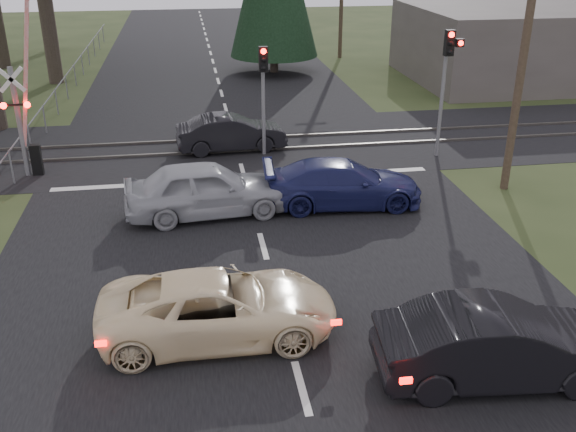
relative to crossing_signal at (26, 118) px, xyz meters
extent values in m
plane|color=#2A3618|center=(7.27, -9.79, -2.06)|extent=(120.00, 120.00, 0.00)
cube|color=black|center=(7.27, 0.21, -2.05)|extent=(14.00, 100.00, 0.01)
cube|color=black|center=(7.27, 2.21, -2.05)|extent=(120.00, 8.00, 0.01)
cube|color=silver|center=(7.27, -1.59, -2.05)|extent=(13.00, 0.35, 0.00)
cube|color=#59544C|center=(7.27, 1.41, -2.01)|extent=(120.00, 0.12, 0.10)
cube|color=#59544C|center=(7.27, 3.01, -2.01)|extent=(120.00, 0.12, 0.10)
cylinder|color=slate|center=(-0.23, 0.01, -0.16)|extent=(0.18, 0.18, 3.80)
cube|color=white|center=(-0.23, -0.09, 1.34)|extent=(0.88, 0.03, 0.88)
cube|color=white|center=(-0.23, -0.09, 1.34)|extent=(0.88, 0.03, 0.88)
cube|color=black|center=(-0.23, -0.07, 0.49)|extent=(0.90, 0.06, 0.06)
sphere|color=#FF0C07|center=(-0.61, -0.14, 0.49)|extent=(0.22, 0.22, 0.22)
sphere|color=#FF0C07|center=(0.15, -0.14, 0.49)|extent=(0.22, 0.22, 0.22)
cube|color=black|center=(0.12, 0.01, -1.51)|extent=(0.35, 0.25, 1.10)
cube|color=red|center=(0.32, 0.01, 1.94)|extent=(1.16, 0.10, 5.93)
cylinder|color=slate|center=(14.77, -0.19, -0.16)|extent=(0.14, 0.14, 3.80)
cube|color=black|center=(14.77, -0.37, 2.19)|extent=(0.32, 0.24, 0.90)
sphere|color=#FF0C07|center=(14.77, -0.50, 2.49)|extent=(0.20, 0.20, 0.20)
sphere|color=black|center=(14.77, -0.50, 2.19)|extent=(0.18, 0.18, 0.18)
sphere|color=black|center=(14.77, -0.50, 1.89)|extent=(0.18, 0.18, 0.18)
cube|color=black|center=(15.15, -0.37, 2.19)|extent=(0.28, 0.22, 0.28)
sphere|color=#FF0C07|center=(15.15, -0.49, 2.19)|extent=(0.18, 0.18, 0.18)
cylinder|color=slate|center=(8.27, 1.01, -0.46)|extent=(0.14, 0.14, 3.20)
cube|color=black|center=(8.27, 0.83, 1.59)|extent=(0.32, 0.24, 0.90)
sphere|color=#FF0C07|center=(8.27, 0.70, 1.89)|extent=(0.20, 0.20, 0.20)
sphere|color=black|center=(8.27, 0.70, 1.59)|extent=(0.18, 0.18, 0.18)
sphere|color=black|center=(8.27, 0.70, 1.29)|extent=(0.18, 0.18, 0.18)
cylinder|color=#4C3D2D|center=(15.77, -3.79, 2.44)|extent=(0.26, 0.26, 9.00)
cylinder|color=#473D33|center=(-1.73, 15.21, 0.64)|extent=(0.80, 0.80, 5.40)
cylinder|color=#473D33|center=(-3.73, 26.21, 0.64)|extent=(0.80, 0.80, 5.40)
cylinder|color=#473D33|center=(10.77, 16.21, -1.06)|extent=(0.50, 0.50, 2.00)
cube|color=#59514C|center=(25.27, 12.21, -0.06)|extent=(14.00, 10.00, 4.00)
imported|color=#F9E2B2|center=(5.85, -10.79, -1.36)|extent=(5.00, 2.32, 1.39)
imported|color=black|center=(11.01, -13.06, -1.29)|extent=(4.77, 2.01, 1.53)
imported|color=#A2A5AA|center=(5.87, -4.38, -1.23)|extent=(5.02, 2.40, 1.65)
imported|color=#1B1F51|center=(10.07, -4.29, -1.34)|extent=(5.07, 2.35, 1.43)
imported|color=black|center=(7.07, 1.69, -1.36)|extent=(4.32, 1.81, 1.39)
camera|label=1|loc=(5.49, -22.37, 5.91)|focal=40.00mm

